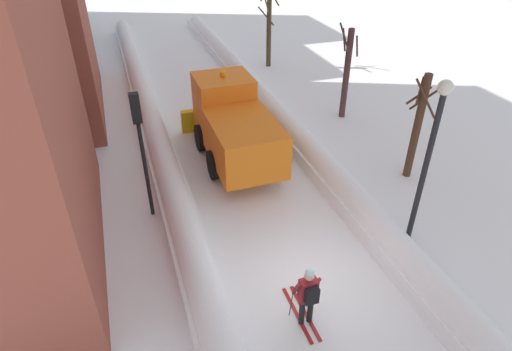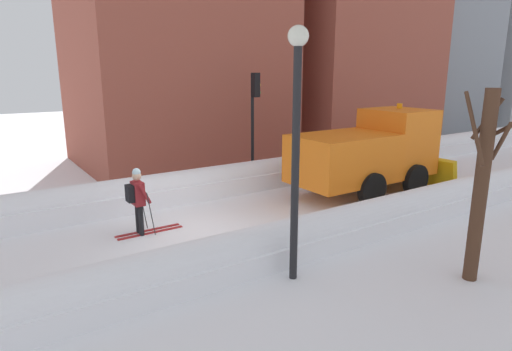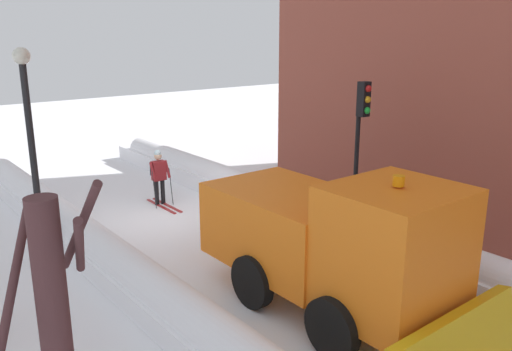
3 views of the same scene
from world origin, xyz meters
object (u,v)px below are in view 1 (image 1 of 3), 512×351
object	(u,v)px
traffic_light_pole	(140,133)
bare_tree_near	(417,125)
skier	(308,294)
plow_truck	(234,125)
street_lamp	(431,146)
bare_tree_mid	(347,72)
bare_tree_far	(269,27)

from	to	relation	value
traffic_light_pole	bare_tree_near	size ratio (longest dim) A/B	1.06
skier	bare_tree_near	xyz separation A→B (m)	(6.35, 4.90, 1.07)
skier	plow_truck	bearing A→B (deg)	85.91
skier	street_lamp	xyz separation A→B (m)	(4.25, 1.83, 2.23)
bare_tree_near	bare_tree_mid	distance (m)	5.37
street_lamp	bare_tree_mid	size ratio (longest dim) A/B	1.19
street_lamp	bare_tree_mid	distance (m)	8.80
skier	bare_tree_near	distance (m)	8.09
plow_truck	street_lamp	xyz separation A→B (m)	(3.67, -6.34, 1.75)
traffic_light_pole	street_lamp	distance (m)	8.21
plow_truck	bare_tree_far	bearing A→B (deg)	63.00
skier	bare_tree_far	size ratio (longest dim) A/B	0.37
bare_tree_near	street_lamp	bearing A→B (deg)	-124.30
traffic_light_pole	street_lamp	world-z (taller)	street_lamp
plow_truck	bare_tree_far	xyz separation A→B (m)	(5.07, 9.94, 0.83)
bare_tree_mid	bare_tree_far	size ratio (longest dim) A/B	0.86
traffic_light_pole	bare_tree_far	world-z (taller)	bare_tree_far
street_lamp	skier	bearing A→B (deg)	-156.71
skier	street_lamp	bearing A→B (deg)	23.29
plow_truck	bare_tree_far	size ratio (longest dim) A/B	1.21
bare_tree_near	plow_truck	bearing A→B (deg)	150.39
traffic_light_pole	street_lamp	bearing A→B (deg)	-27.95
plow_truck	bare_tree_near	distance (m)	6.65
plow_truck	traffic_light_pole	world-z (taller)	traffic_light_pole
skier	traffic_light_pole	world-z (taller)	traffic_light_pole
bare_tree_mid	traffic_light_pole	bearing A→B (deg)	-154.16
street_lamp	bare_tree_mid	bearing A→B (deg)	75.18
bare_tree_near	bare_tree_mid	size ratio (longest dim) A/B	0.92
traffic_light_pole	street_lamp	xyz separation A→B (m)	(7.25, -3.85, 0.29)
traffic_light_pole	bare_tree_far	bearing A→B (deg)	55.19
traffic_light_pole	bare_tree_near	xyz separation A→B (m)	(9.34, -0.78, -0.87)
skier	bare_tree_far	world-z (taller)	bare_tree_far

